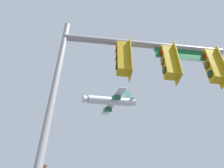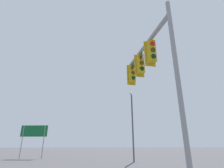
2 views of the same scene
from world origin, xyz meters
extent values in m
cylinder|color=gray|center=(-7.53, -7.45, 3.54)|extent=(0.16, 0.16, 7.08)
cylinder|color=gray|center=(-5.08, -7.26, 6.48)|extent=(4.92, 0.57, 0.20)
cube|color=gold|center=(-5.63, -7.30, 5.81)|extent=(0.07, 0.52, 1.30)
cube|color=#B79314|center=(-5.82, -7.32, 5.81)|extent=(0.38, 0.35, 1.10)
cylinder|color=#B79314|center=(-5.82, -7.32, 6.42)|extent=(0.04, 0.04, 0.12)
cylinder|color=red|center=(-6.02, -7.33, 6.14)|extent=(0.05, 0.22, 0.22)
cylinder|color=#392D05|center=(-6.02, -7.33, 5.81)|extent=(0.05, 0.22, 0.22)
cylinder|color=black|center=(-6.02, -7.33, 5.48)|extent=(0.05, 0.22, 0.22)
cube|color=gold|center=(-4.28, -7.20, 5.81)|extent=(0.07, 0.52, 1.30)
cube|color=#B79314|center=(-4.47, -7.22, 5.81)|extent=(0.38, 0.35, 1.10)
cylinder|color=#B79314|center=(-4.47, -7.22, 6.42)|extent=(0.04, 0.04, 0.12)
cylinder|color=red|center=(-4.67, -7.23, 6.14)|extent=(0.05, 0.22, 0.22)
cylinder|color=#392D05|center=(-4.67, -7.23, 5.81)|extent=(0.05, 0.22, 0.22)
cylinder|color=black|center=(-4.67, -7.23, 5.48)|extent=(0.05, 0.22, 0.22)
cube|color=gold|center=(-2.93, -7.10, 5.81)|extent=(0.07, 0.52, 1.30)
cube|color=#B79314|center=(-3.12, -7.11, 5.81)|extent=(0.38, 0.35, 1.10)
cylinder|color=#B79314|center=(-3.12, -7.11, 6.42)|extent=(0.04, 0.04, 0.12)
cylinder|color=red|center=(-3.32, -7.13, 6.14)|extent=(0.05, 0.22, 0.22)
cylinder|color=#392D05|center=(-3.32, -7.13, 5.81)|extent=(0.05, 0.22, 0.22)
cylinder|color=black|center=(-3.32, -7.13, 5.48)|extent=(0.05, 0.22, 0.22)
cube|color=#0F602D|center=(-3.84, -7.17, 6.18)|extent=(2.02, 0.19, 0.40)
cube|color=white|center=(-3.84, -7.17, 6.18)|extent=(2.08, 0.18, 0.46)
cylinder|color=gray|center=(-12.15, 8.07, 7.53)|extent=(0.08, 0.08, 0.16)
cylinder|color=silver|center=(-3.39, 73.79, 59.28)|extent=(22.32, 10.99, 7.45)
cone|color=silver|center=(-13.62, 70.18, 57.42)|extent=(6.35, 5.37, 4.55)
cone|color=silver|center=(6.84, 77.39, 61.13)|extent=(5.67, 4.82, 4.09)
cube|color=silver|center=(-2.05, 74.26, 58.94)|extent=(11.54, 24.02, 0.83)
cube|color=silver|center=(6.28, 77.19, 61.42)|extent=(4.92, 8.72, 0.50)
cube|color=#19663F|center=(5.65, 76.97, 65.34)|extent=(3.28, 1.29, 5.30)
cylinder|color=#19663F|center=(-4.42, 79.18, 57.68)|extent=(4.52, 3.31, 2.69)
cylinder|color=#19663F|center=(-0.81, 68.93, 57.68)|extent=(4.52, 3.31, 2.69)
camera|label=1|loc=(-6.33, -11.70, 1.37)|focal=35.00mm
camera|label=2|loc=(-12.60, -4.45, 1.69)|focal=28.00mm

